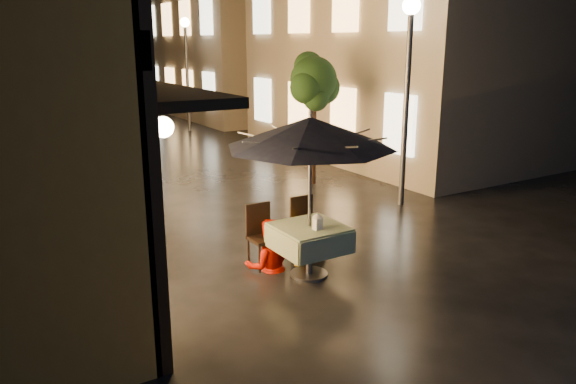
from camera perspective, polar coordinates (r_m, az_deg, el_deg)
ground at (r=8.96m, az=5.79°, el=-7.16°), size 90.00×90.00×0.00m
east_building_near at (r=18.13m, az=12.87°, el=14.83°), size 7.30×9.30×6.80m
east_building_far at (r=27.60m, az=-4.51°, el=15.64°), size 7.30×10.30×7.30m
street_tree at (r=13.41m, az=2.64°, el=10.97°), size 1.43×1.20×3.15m
streetlamp_near at (r=11.78m, az=12.12°, el=12.51°), size 0.36×0.36×4.23m
streetlamp_far at (r=22.10m, az=-10.30°, el=13.66°), size 0.36×0.36×4.23m
cafe_table at (r=8.26m, az=2.18°, el=-4.70°), size 0.99×0.99×0.78m
patio_umbrella at (r=7.87m, az=2.29°, el=6.05°), size 2.43×2.43×2.46m
cafe_chair_left at (r=8.68m, az=-2.73°, el=-4.06°), size 0.42×0.42×0.97m
cafe_chair_right at (r=9.07m, az=1.71°, el=-3.20°), size 0.42×0.42×0.97m
table_lantern at (r=7.99m, az=3.02°, el=-2.90°), size 0.16×0.16×0.25m
person_orange at (r=8.48m, az=-2.03°, el=-2.90°), size 0.88×0.78×1.53m
person_yellow at (r=8.82m, az=2.14°, el=-2.49°), size 1.04×0.76×1.44m
bicycle_0 at (r=10.35m, az=-17.15°, el=-2.26°), size 1.67×1.13×0.83m
bicycle_1 at (r=11.11m, az=-16.55°, el=-0.71°), size 1.63×0.69×0.95m
bicycle_2 at (r=12.58m, az=-18.56°, el=1.07°), size 1.96×0.80×1.01m
bicycle_3 at (r=14.01m, az=-19.60°, el=2.13°), size 1.52×0.53×0.90m
bicycle_4 at (r=15.00m, az=-20.33°, el=2.78°), size 1.71×1.18×0.85m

